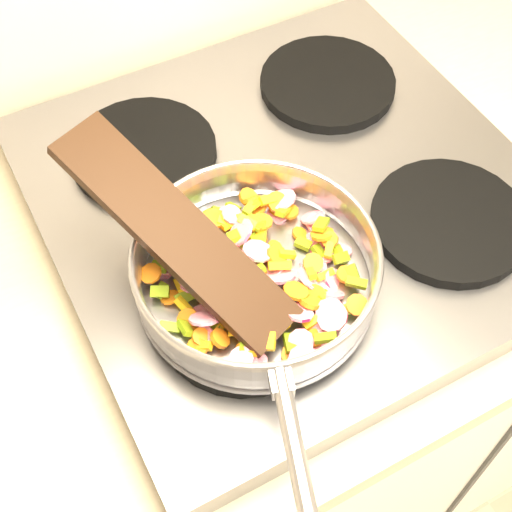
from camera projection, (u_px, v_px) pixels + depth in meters
name	position (u px, v px, depth m)	size (l,w,h in m)	color
cooktop	(290.00, 199.00, 0.91)	(0.60, 0.60, 0.04)	#939399
grate_fl	(244.00, 316.00, 0.78)	(0.19, 0.19, 0.02)	black
grate_fr	(449.00, 221.00, 0.86)	(0.19, 0.19, 0.02)	black
grate_bl	(144.00, 152.00, 0.92)	(0.19, 0.19, 0.02)	black
grate_br	(328.00, 83.00, 1.00)	(0.19, 0.19, 0.02)	black
saute_pan	(256.00, 270.00, 0.77)	(0.31, 0.46, 0.06)	#9E9EA5
vegetable_heap	(260.00, 274.00, 0.78)	(0.24, 0.25, 0.05)	#E51652
wooden_spatula	(175.00, 232.00, 0.74)	(0.31, 0.07, 0.01)	black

